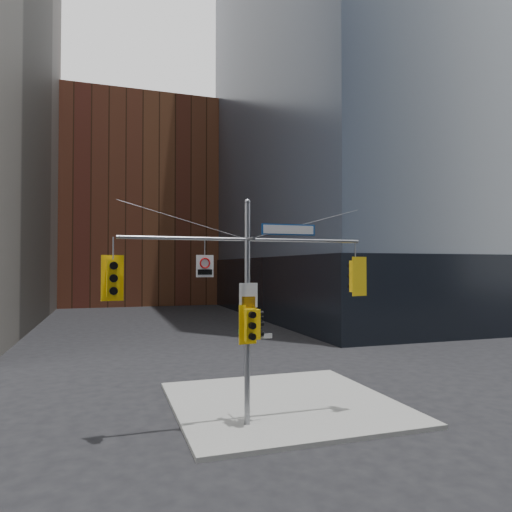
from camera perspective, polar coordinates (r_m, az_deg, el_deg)
ground at (r=13.62m, az=1.57°, el=-23.49°), size 160.00×160.00×0.00m
sidewalk_corner at (r=17.79m, az=3.39°, el=-17.85°), size 8.00×8.00×0.15m
podium_ne at (r=54.49m, az=18.24°, el=-3.49°), size 36.40×36.40×6.00m
brick_midrise at (r=70.56m, az=-14.58°, el=5.95°), size 26.00×20.00×28.00m
signal_assembly at (r=14.52m, az=-1.09°, el=-4.17°), size 8.00×0.80×7.30m
traffic_light_west_arm at (r=13.89m, az=-17.45°, el=-2.66°), size 0.64×0.53×1.35m
traffic_light_east_arm at (r=16.09m, az=12.35°, el=-2.49°), size 0.63×0.58×1.34m
traffic_light_pole_side at (r=14.72m, az=0.10°, el=-8.50°), size 0.38×0.32×0.95m
traffic_light_pole_front at (r=14.36m, az=-0.78°, el=-8.62°), size 0.59×0.50×1.24m
street_sign_blade at (r=15.03m, az=4.08°, el=3.31°), size 1.86×0.09×0.36m
regulatory_sign_arm at (r=14.14m, az=-6.41°, el=-1.18°), size 0.55×0.10×0.69m
regulatory_sign_pole at (r=14.42m, az=-0.96°, el=-5.00°), size 0.59×0.09×0.77m
street_blade_ew at (r=14.81m, az=0.59°, el=-9.99°), size 0.76×0.09×0.15m
street_blade_ns at (r=15.10m, az=-1.61°, el=-9.62°), size 0.10×0.84×0.17m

